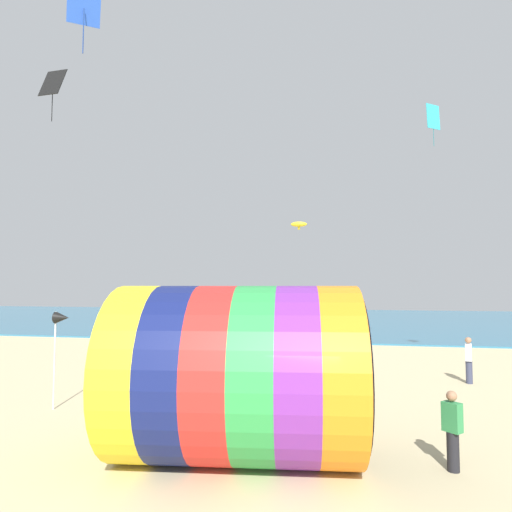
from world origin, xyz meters
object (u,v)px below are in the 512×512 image
at_px(kite_yellow_parafoil, 299,224).
at_px(bystander_near_water, 469,360).
at_px(beach_flag, 61,322).
at_px(kite_blue_diamond, 84,1).
at_px(bystander_mid_beach, 308,344).
at_px(giant_inflatable_tube, 239,373).
at_px(kite_black_diamond, 53,83).
at_px(kite_cyan_diamond, 433,117).
at_px(kite_handler, 452,430).

relative_size(kite_yellow_parafoil, bystander_near_water, 0.39).
relative_size(kite_yellow_parafoil, beach_flag, 0.23).
height_order(kite_blue_diamond, bystander_mid_beach, kite_blue_diamond).
bearing_deg(bystander_mid_beach, kite_blue_diamond, -115.64).
distance_m(giant_inflatable_tube, kite_blue_diamond, 11.50).
distance_m(kite_black_diamond, kite_cyan_diamond, 19.06).
height_order(giant_inflatable_tube, kite_cyan_diamond, kite_cyan_diamond).
bearing_deg(bystander_near_water, kite_blue_diamond, -148.19).
bearing_deg(bystander_near_water, beach_flag, -153.95).
xyz_separation_m(bystander_near_water, beach_flag, (-13.06, -6.38, 1.71)).
xyz_separation_m(kite_blue_diamond, kite_yellow_parafoil, (5.46, 7.19, -5.74)).
relative_size(kite_handler, kite_yellow_parafoil, 2.33).
relative_size(kite_handler, kite_black_diamond, 0.71).
bearing_deg(kite_black_diamond, beach_flag, -48.75).
bearing_deg(bystander_mid_beach, kite_yellow_parafoil, -89.45).
bearing_deg(kite_black_diamond, kite_blue_diamond, -46.93).
distance_m(kite_blue_diamond, kite_black_diamond, 6.35).
xyz_separation_m(kite_cyan_diamond, beach_flag, (-13.23, -13.26, -10.29)).
height_order(giant_inflatable_tube, kite_blue_diamond, kite_blue_diamond).
height_order(giant_inflatable_tube, kite_black_diamond, kite_black_diamond).
relative_size(kite_handler, kite_blue_diamond, 0.71).
bearing_deg(kite_black_diamond, giant_inflatable_tube, -34.48).
relative_size(kite_black_diamond, bystander_mid_beach, 1.34).
xyz_separation_m(kite_blue_diamond, bystander_near_water, (11.91, 7.39, -11.10)).
xyz_separation_m(kite_blue_diamond, kite_cyan_diamond, (12.09, 14.27, 0.90)).
bearing_deg(giant_inflatable_tube, kite_black_diamond, 145.52).
xyz_separation_m(giant_inflatable_tube, kite_yellow_parafoil, (0.35, 9.04, 4.40)).
xyz_separation_m(giant_inflatable_tube, kite_cyan_diamond, (6.98, 16.11, 11.04)).
xyz_separation_m(kite_black_diamond, bystander_mid_beach, (9.75, 6.65, -11.14)).
distance_m(kite_cyan_diamond, beach_flag, 21.38).
bearing_deg(kite_cyan_diamond, kite_handler, -99.43).
distance_m(giant_inflatable_tube, bystander_near_water, 11.51).
bearing_deg(kite_blue_diamond, kite_yellow_parafoil, 52.82).
height_order(kite_yellow_parafoil, bystander_near_water, kite_yellow_parafoil).
relative_size(kite_cyan_diamond, bystander_mid_beach, 1.38).
xyz_separation_m(bystander_mid_beach, beach_flag, (-6.57, -10.29, 1.75)).
distance_m(kite_blue_diamond, kite_cyan_diamond, 18.72).
xyz_separation_m(bystander_near_water, bystander_mid_beach, (-6.49, 3.90, -0.04)).
distance_m(giant_inflatable_tube, beach_flag, 6.91).
distance_m(kite_yellow_parafoil, beach_flag, 9.76).
bearing_deg(kite_cyan_diamond, beach_flag, -134.93).
height_order(kite_blue_diamond, kite_black_diamond, kite_black_diamond).
bearing_deg(kite_handler, kite_cyan_diamond, 80.57).
relative_size(kite_cyan_diamond, beach_flag, 0.79).
distance_m(kite_blue_diamond, bystander_mid_beach, 16.76).
xyz_separation_m(kite_handler, bystander_mid_beach, (-4.05, 12.77, 0.05)).
bearing_deg(kite_handler, bystander_near_water, 74.61).
height_order(giant_inflatable_tube, bystander_mid_beach, giant_inflatable_tube).
height_order(kite_blue_diamond, kite_cyan_diamond, kite_cyan_diamond).
bearing_deg(bystander_mid_beach, kite_cyan_diamond, 24.06).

